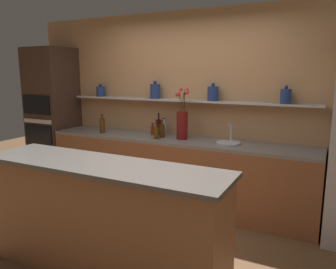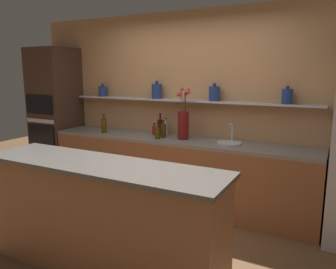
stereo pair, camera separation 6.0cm
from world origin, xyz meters
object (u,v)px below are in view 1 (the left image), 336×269
at_px(bottle_oil_3, 156,133).
at_px(bottle_wine_5, 159,127).
at_px(bottle_spirit_1, 162,130).
at_px(bottle_spirit_2, 164,128).
at_px(sink_fixture, 228,142).
at_px(flower_vase, 182,123).
at_px(oven_tower, 53,117).
at_px(bottle_sauce_4, 153,130).
at_px(bottle_spirit_0, 102,125).

xyz_separation_m(bottle_oil_3, bottle_wine_5, (-0.12, 0.29, 0.03)).
xyz_separation_m(bottle_spirit_1, bottle_oil_3, (-0.02, -0.12, -0.01)).
bearing_deg(bottle_spirit_1, bottle_spirit_2, 107.08).
distance_m(sink_fixture, bottle_oil_3, 0.95).
distance_m(sink_fixture, bottle_spirit_1, 0.92).
relative_size(sink_fixture, bottle_spirit_2, 1.27).
height_order(flower_vase, bottle_spirit_1, flower_vase).
xyz_separation_m(oven_tower, flower_vase, (2.28, 0.01, 0.05)).
relative_size(oven_tower, bottle_spirit_1, 9.19).
xyz_separation_m(flower_vase, bottle_sauce_4, (-0.50, 0.09, -0.14)).
bearing_deg(sink_fixture, flower_vase, -179.57).
bearing_deg(oven_tower, flower_vase, 0.18).
bearing_deg(flower_vase, bottle_sauce_4, 169.34).
bearing_deg(flower_vase, oven_tower, -179.82).
bearing_deg(bottle_sauce_4, bottle_spirit_0, -163.64).
distance_m(bottle_spirit_0, bottle_spirit_2, 0.91).
bearing_deg(bottle_spirit_2, bottle_spirit_1, -72.92).
distance_m(bottle_oil_3, bottle_wine_5, 0.31).
height_order(bottle_spirit_2, bottle_wine_5, bottle_wine_5).
xyz_separation_m(oven_tower, sink_fixture, (2.90, 0.01, -0.14)).
bearing_deg(bottle_spirit_0, bottle_sauce_4, 16.36).
height_order(bottle_spirit_1, bottle_oil_3, bottle_spirit_1).
xyz_separation_m(bottle_spirit_1, bottle_wine_5, (-0.14, 0.16, 0.02)).
height_order(bottle_spirit_0, bottle_spirit_1, bottle_spirit_0).
xyz_separation_m(oven_tower, bottle_spirit_0, (1.07, -0.11, -0.05)).
distance_m(flower_vase, bottle_oil_3, 0.36).
bearing_deg(oven_tower, sink_fixture, 0.24).
bearing_deg(bottle_wine_5, bottle_sauce_4, -136.39).
distance_m(bottle_spirit_1, bottle_spirit_2, 0.17).
distance_m(oven_tower, bottle_sauce_4, 1.79).
distance_m(flower_vase, bottle_spirit_1, 0.32).
bearing_deg(flower_vase, bottle_oil_3, -156.67).
bearing_deg(bottle_oil_3, bottle_spirit_0, 178.88).
height_order(bottle_spirit_2, bottle_sauce_4, bottle_spirit_2).
bearing_deg(flower_vase, bottle_spirit_1, -178.10).
xyz_separation_m(flower_vase, sink_fixture, (0.63, 0.00, -0.19)).
xyz_separation_m(bottle_spirit_1, bottle_spirit_2, (-0.05, 0.17, 0.00)).
bearing_deg(bottle_spirit_0, bottle_spirit_2, 17.47).
height_order(flower_vase, bottle_sauce_4, flower_vase).
bearing_deg(bottle_sauce_4, bottle_wine_5, 43.61).
bearing_deg(bottle_spirit_0, flower_vase, 5.49).
bearing_deg(oven_tower, bottle_wine_5, 5.02).
bearing_deg(bottle_sauce_4, bottle_spirit_1, -26.89).
xyz_separation_m(oven_tower, bottle_spirit_1, (1.99, -0.00, -0.06)).
distance_m(flower_vase, bottle_sauce_4, 0.53).
bearing_deg(bottle_oil_3, sink_fixture, 8.42).
distance_m(bottle_spirit_1, bottle_wine_5, 0.22).
relative_size(bottle_spirit_1, bottle_wine_5, 0.77).
xyz_separation_m(bottle_spirit_0, bottle_spirit_1, (0.92, 0.11, -0.02)).
distance_m(sink_fixture, bottle_spirit_0, 1.84).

